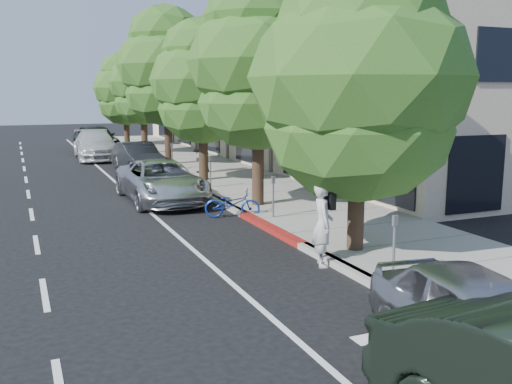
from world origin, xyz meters
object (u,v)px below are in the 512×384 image
street_tree_1 (258,65)px  near_car_a (479,321)px  street_tree_3 (167,68)px  cyclist (323,224)px  street_tree_0 (360,82)px  silver_suv (161,181)px  white_pickup (96,145)px  street_tree_5 (125,89)px  street_tree_4 (143,84)px  dark_suv_far (96,138)px  pedestrian (200,152)px  bicycle (232,204)px  dark_sedan (138,157)px  street_tree_2 (202,82)px

street_tree_1 → near_car_a: (-1.55, -11.61, -4.05)m
street_tree_3 → cyclist: street_tree_3 is taller
street_tree_0 → silver_suv: 9.55m
street_tree_0 → white_pickup: (-3.10, 23.00, -3.30)m
street_tree_1 → street_tree_5: size_ratio=1.14×
street_tree_4 → dark_suv_far: (-2.51, 3.32, -3.49)m
street_tree_5 → pedestrian: size_ratio=3.45×
street_tree_0 → street_tree_1: bearing=90.0°
bicycle → near_car_a: bearing=-157.0°
dark_suv_far → dark_sedan: bearing=-94.7°
street_tree_4 → pedestrian: size_ratio=3.61×
street_tree_0 → street_tree_4: street_tree_4 is taller
street_tree_4 → bicycle: 19.45m
cyclist → bicycle: cyclist is taller
street_tree_3 → street_tree_4: bearing=90.0°
street_tree_0 → cyclist: bearing=-158.6°
street_tree_0 → pedestrian: street_tree_0 is taller
pedestrian → street_tree_3: bearing=-112.5°
bicycle → white_pickup: (-1.80, 18.00, 0.37)m
bicycle → street_tree_4: bearing=20.4°
street_tree_2 → bicycle: (-1.30, -7.00, -3.84)m
white_pickup → street_tree_4: bearing=19.4°
street_tree_1 → white_pickup: bearing=100.3°
street_tree_0 → near_car_a: street_tree_0 is taller
street_tree_3 → dark_sedan: 5.06m
street_tree_3 → dark_suv_far: size_ratio=1.58×
bicycle → pedestrian: (1.87, 9.24, 0.67)m
bicycle → white_pickup: size_ratio=0.31×
street_tree_1 → street_tree_2: bearing=90.0°
street_tree_3 → silver_suv: size_ratio=1.56×
street_tree_5 → silver_suv: street_tree_5 is taller
street_tree_2 → street_tree_4: (-0.00, 12.00, 0.10)m
street_tree_5 → silver_suv: bearing=-97.1°
cyclist → dark_sedan: cyclist is taller
street_tree_3 → dark_suv_far: bearing=105.1°
street_tree_4 → street_tree_1: bearing=-90.0°
street_tree_3 → dark_sedan: street_tree_3 is taller
street_tree_5 → dark_sedan: (-1.95, -13.58, -3.35)m
street_tree_0 → silver_suv: bearing=107.5°
bicycle → street_tree_3: bearing=18.6°
street_tree_2 → dark_suv_far: bearing=99.3°
street_tree_3 → near_car_a: size_ratio=1.98×
street_tree_3 → bicycle: (-1.30, -13.00, -4.68)m
street_tree_3 → pedestrian: (0.57, -3.76, -4.00)m
white_pickup → cyclist: bearing=-83.8°
bicycle → street_tree_2: bearing=13.8°
white_pickup → near_car_a: white_pickup is taller
street_tree_0 → bicycle: bearing=104.6°
street_tree_0 → dark_suv_far: 27.62m
street_tree_0 → street_tree_3: size_ratio=0.85×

